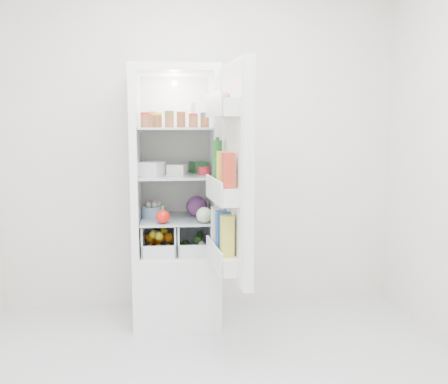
{
  "coord_description": "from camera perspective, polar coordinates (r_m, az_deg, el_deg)",
  "views": [
    {
      "loc": [
        -0.23,
        -2.33,
        1.4
      ],
      "look_at": [
        0.12,
        0.95,
        0.96
      ],
      "focal_mm": 40.0,
      "sensor_mm": 36.0,
      "label": 1
    }
  ],
  "objects": [
    {
      "name": "refrigerator",
      "position": [
        3.65,
        -5.46,
        -4.05
      ],
      "size": [
        0.6,
        0.6,
        1.8
      ],
      "color": "white",
      "rests_on": "ground"
    },
    {
      "name": "mushroom_bowl",
      "position": [
        3.63,
        -8.09,
        -2.2
      ],
      "size": [
        0.2,
        0.2,
        0.08
      ],
      "primitive_type": "cylinder",
      "rotation": [
        0.0,
        0.0,
        0.22
      ],
      "color": "#8BB1CF",
      "rests_on": "shelf_low"
    },
    {
      "name": "shelf_low",
      "position": [
        3.57,
        -5.46,
        -3.07
      ],
      "size": [
        0.49,
        0.53,
        0.01
      ],
      "primitive_type": "cube",
      "color": "#9DAFB8",
      "rests_on": "refrigerator"
    },
    {
      "name": "veg_pile",
      "position": [
        3.61,
        -3.39,
        -5.81
      ],
      "size": [
        0.16,
        0.3,
        0.1
      ],
      "color": "#204517",
      "rests_on": "refrigerator"
    },
    {
      "name": "tin_red",
      "position": [
        3.49,
        -2.32,
        2.43
      ],
      "size": [
        0.11,
        0.11,
        0.06
      ],
      "primitive_type": "cylinder",
      "rotation": [
        0.0,
        0.0,
        -0.36
      ],
      "color": "red",
      "rests_on": "shelf_mid"
    },
    {
      "name": "citrus_pile",
      "position": [
        3.57,
        -7.47,
        -5.6
      ],
      "size": [
        0.2,
        0.31,
        0.16
      ],
      "color": "orange",
      "rests_on": "refrigerator"
    },
    {
      "name": "room_walls",
      "position": [
        2.35,
        -0.41,
        12.29
      ],
      "size": [
        3.02,
        3.02,
        2.61
      ],
      "color": "silver",
      "rests_on": "ground"
    },
    {
      "name": "squeeze_bottle",
      "position": [
        3.6,
        -3.67,
        8.76
      ],
      "size": [
        0.06,
        0.06,
        0.17
      ],
      "primitive_type": "cylinder",
      "rotation": [
        0.0,
        0.0,
        0.13
      ],
      "color": "silver",
      "rests_on": "shelf_top"
    },
    {
      "name": "shelf_top",
      "position": [
        3.51,
        -5.59,
        7.24
      ],
      "size": [
        0.49,
        0.53,
        0.02
      ],
      "primitive_type": "cube",
      "color": "#9DAFB8",
      "rests_on": "refrigerator"
    },
    {
      "name": "shelf_mid",
      "position": [
        3.53,
        -5.53,
        1.88
      ],
      "size": [
        0.49,
        0.53,
        0.02
      ],
      "primitive_type": "cube",
      "color": "#9DAFB8",
      "rests_on": "refrigerator"
    },
    {
      "name": "red_cabbage",
      "position": [
        3.6,
        -3.14,
        -1.65
      ],
      "size": [
        0.15,
        0.15,
        0.15
      ],
      "primitive_type": "sphere",
      "color": "#541F5D",
      "rests_on": "shelf_low"
    },
    {
      "name": "fridge_door",
      "position": [
        2.98,
        0.93,
        1.7
      ],
      "size": [
        0.22,
        0.6,
        1.3
      ],
      "rotation": [
        0.0,
        0.0,
        1.67
      ],
      "color": "white",
      "rests_on": "refrigerator"
    },
    {
      "name": "tub_cream",
      "position": [
        3.53,
        -5.36,
        2.58
      ],
      "size": [
        0.15,
        0.15,
        0.07
      ],
      "primitive_type": "cube",
      "rotation": [
        0.0,
        0.0,
        -0.3
      ],
      "color": "white",
      "rests_on": "shelf_mid"
    },
    {
      "name": "tub_white",
      "position": [
        3.47,
        -8.34,
        2.65
      ],
      "size": [
        0.2,
        0.2,
        0.1
      ],
      "primitive_type": "cube",
      "rotation": [
        0.0,
        0.0,
        -0.42
      ],
      "color": "silver",
      "rests_on": "shelf_mid"
    },
    {
      "name": "bell_pepper",
      "position": [
        3.36,
        -6.99,
        -2.83
      ],
      "size": [
        0.09,
        0.09,
        0.09
      ],
      "primitive_type": "sphere",
      "color": "red",
      "rests_on": "shelf_low"
    },
    {
      "name": "crisper_right",
      "position": [
        3.6,
        -3.48,
        -5.07
      ],
      "size": [
        0.23,
        0.46,
        0.22
      ],
      "primitive_type": null,
      "color": "silver",
      "rests_on": "refrigerator"
    },
    {
      "name": "salad_bag",
      "position": [
        3.36,
        -2.28,
        -2.65
      ],
      "size": [
        0.11,
        0.11,
        0.11
      ],
      "primitive_type": "sphere",
      "color": "#A5C392",
      "rests_on": "shelf_low"
    },
    {
      "name": "condiment_jars",
      "position": [
        3.43,
        -5.98,
        8.06
      ],
      "size": [
        0.46,
        0.32,
        0.08
      ],
      "color": "#B21919",
      "rests_on": "shelf_top"
    },
    {
      "name": "crisper_left",
      "position": [
        3.6,
        -7.39,
        -5.13
      ],
      "size": [
        0.23,
        0.46,
        0.22
      ],
      "primitive_type": null,
      "color": "silver",
      "rests_on": "refrigerator"
    },
    {
      "name": "tub_green",
      "position": [
        3.69,
        -2.92,
        2.89
      ],
      "size": [
        0.14,
        0.16,
        0.08
      ],
      "primitive_type": "cube",
      "rotation": [
        0.0,
        0.0,
        0.32
      ],
      "color": "#397E40",
      "rests_on": "shelf_mid"
    }
  ]
}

